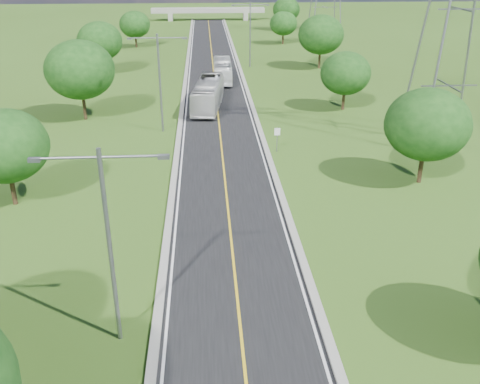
{
  "coord_description": "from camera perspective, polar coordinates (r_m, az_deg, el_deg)",
  "views": [
    {
      "loc": [
        -1.48,
        -9.45,
        17.63
      ],
      "look_at": [
        0.66,
        22.47,
        3.0
      ],
      "focal_mm": 40.0,
      "sensor_mm": 36.0,
      "label": 1
    }
  ],
  "objects": [
    {
      "name": "tree_rd",
      "position": [
        88.3,
        8.63,
        16.26
      ],
      "size": [
        7.14,
        7.14,
        8.3
      ],
      "color": "black",
      "rests_on": "ground"
    },
    {
      "name": "tree_ld",
      "position": [
        85.83,
        -14.74,
        15.31
      ],
      "size": [
        6.72,
        6.72,
        7.82
      ],
      "color": "black",
      "rests_on": "ground"
    },
    {
      "name": "curb_right",
      "position": [
        77.67,
        0.5,
        11.54
      ],
      "size": [
        0.5,
        150.0,
        0.22
      ],
      "primitive_type": "cube",
      "color": "gray",
      "rests_on": "ground"
    },
    {
      "name": "tree_lb",
      "position": [
        42.22,
        -23.81,
        4.52
      ],
      "size": [
        6.3,
        6.3,
        7.33
      ],
      "color": "black",
      "rests_on": "ground"
    },
    {
      "name": "ground",
      "position": [
        71.67,
        -2.58,
        10.31
      ],
      "size": [
        260.0,
        260.0,
        0.0
      ],
      "primitive_type": "plane",
      "color": "#325016",
      "rests_on": "ground"
    },
    {
      "name": "curb_left",
      "position": [
        77.51,
        -5.9,
        11.38
      ],
      "size": [
        0.5,
        150.0,
        0.22
      ],
      "primitive_type": "cube",
      "color": "gray",
      "rests_on": "ground"
    },
    {
      "name": "tree_rb",
      "position": [
        44.98,
        19.35,
        6.8
      ],
      "size": [
        6.72,
        6.72,
        7.82
      ],
      "color": "black",
      "rests_on": "ground"
    },
    {
      "name": "overpass",
      "position": [
        150.23,
        -3.43,
        18.72
      ],
      "size": [
        30.0,
        3.0,
        3.2
      ],
      "color": "gray",
      "rests_on": "ground"
    },
    {
      "name": "tree_re",
      "position": [
        111.45,
        4.65,
        17.48
      ],
      "size": [
        5.46,
        5.46,
        6.35
      ],
      "color": "black",
      "rests_on": "ground"
    },
    {
      "name": "road",
      "position": [
        77.49,
        -2.69,
        11.42
      ],
      "size": [
        8.0,
        150.0,
        0.06
      ],
      "primitive_type": "cube",
      "color": "black",
      "rests_on": "ground"
    },
    {
      "name": "tree_le",
      "position": [
        109.05,
        -11.16,
        17.14
      ],
      "size": [
        5.88,
        5.88,
        6.84
      ],
      "color": "black",
      "rests_on": "ground"
    },
    {
      "name": "streetlight_mid_left",
      "position": [
        55.88,
        -8.59,
        12.23
      ],
      "size": [
        5.9,
        0.25,
        10.0
      ],
      "color": "slate",
      "rests_on": "ground"
    },
    {
      "name": "tree_rc",
      "position": [
        65.0,
        11.2,
        12.32
      ],
      "size": [
        5.88,
        5.88,
        6.84
      ],
      "color": "black",
      "rests_on": "ground"
    },
    {
      "name": "bus_outbound",
      "position": [
        78.98,
        -1.88,
        12.81
      ],
      "size": [
        2.7,
        10.7,
        2.97
      ],
      "primitive_type": "imported",
      "rotation": [
        0.0,
        0.0,
        3.12
      ],
      "color": "white",
      "rests_on": "road"
    },
    {
      "name": "bus_inbound",
      "position": [
        65.05,
        -3.43,
        10.37
      ],
      "size": [
        4.22,
        12.15,
        3.31
      ],
      "primitive_type": "imported",
      "rotation": [
        0.0,
        0.0,
        -0.12
      ],
      "color": "silver",
      "rests_on": "road"
    },
    {
      "name": "streetlight_far_right",
      "position": [
        88.55,
        1.09,
        16.98
      ],
      "size": [
        5.9,
        0.25,
        10.0
      ],
      "color": "slate",
      "rests_on": "ground"
    },
    {
      "name": "tree_rf",
      "position": [
        131.55,
        4.97,
        18.82
      ],
      "size": [
        6.3,
        6.3,
        7.33
      ],
      "color": "black",
      "rests_on": "ground"
    },
    {
      "name": "speed_limit_sign",
      "position": [
        50.52,
        3.98,
        6.01
      ],
      "size": [
        0.55,
        0.09,
        2.4
      ],
      "color": "slate",
      "rests_on": "ground"
    },
    {
      "name": "tree_lc",
      "position": [
        62.15,
        -16.72,
        12.38
      ],
      "size": [
        7.56,
        7.56,
        8.79
      ],
      "color": "black",
      "rests_on": "ground"
    },
    {
      "name": "streetlight_near_left",
      "position": [
        24.85,
        -13.89,
        -4.28
      ],
      "size": [
        5.9,
        0.25,
        10.0
      ],
      "color": "slate",
      "rests_on": "ground"
    }
  ]
}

